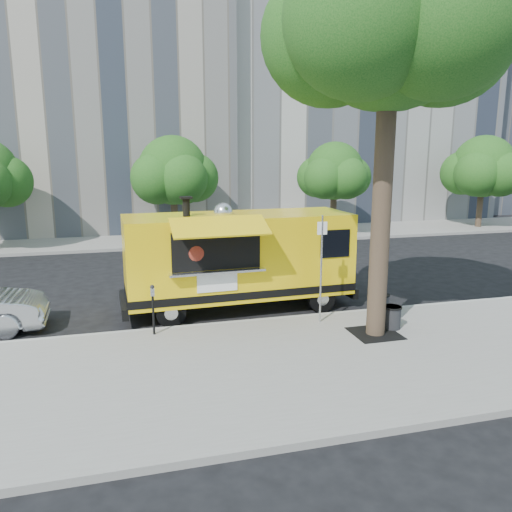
{
  "coord_description": "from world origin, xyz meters",
  "views": [
    {
      "loc": [
        -3.6,
        -13.94,
        4.84
      ],
      "look_at": [
        0.11,
        0.0,
        1.79
      ],
      "focal_mm": 35.0,
      "sensor_mm": 36.0,
      "label": 1
    }
  ],
  "objects_px": {
    "trash_bin_right": "(381,304)",
    "far_tree_d": "(483,167)",
    "far_tree_c": "(335,171)",
    "trash_bin_left": "(392,317)",
    "sign_post": "(321,263)",
    "street_tree": "(392,10)",
    "food_truck": "(238,257)",
    "parking_meter": "(153,304)",
    "far_tree_b": "(173,171)"
  },
  "relations": [
    {
      "from": "sign_post",
      "to": "trash_bin_right",
      "type": "height_order",
      "value": "sign_post"
    },
    {
      "from": "parking_meter",
      "to": "food_truck",
      "type": "distance_m",
      "value": 3.37
    },
    {
      "from": "sign_post",
      "to": "food_truck",
      "type": "xyz_separation_m",
      "value": [
        -1.86,
        2.12,
        -0.19
      ]
    },
    {
      "from": "street_tree",
      "to": "far_tree_b",
      "type": "xyz_separation_m",
      "value": [
        -3.6,
        15.5,
        -4.18
      ]
    },
    {
      "from": "far_tree_d",
      "to": "sign_post",
      "type": "height_order",
      "value": "far_tree_d"
    },
    {
      "from": "far_tree_c",
      "to": "trash_bin_left",
      "type": "xyz_separation_m",
      "value": [
        -4.78,
        -14.94,
        -3.24
      ]
    },
    {
      "from": "parking_meter",
      "to": "trash_bin_right",
      "type": "height_order",
      "value": "parking_meter"
    },
    {
      "from": "street_tree",
      "to": "trash_bin_left",
      "type": "height_order",
      "value": "street_tree"
    },
    {
      "from": "trash_bin_left",
      "to": "sign_post",
      "type": "bearing_deg",
      "value": 149.26
    },
    {
      "from": "far_tree_d",
      "to": "parking_meter",
      "type": "bearing_deg",
      "value": -146.4
    },
    {
      "from": "far_tree_c",
      "to": "trash_bin_right",
      "type": "relative_size",
      "value": 8.48
    },
    {
      "from": "sign_post",
      "to": "parking_meter",
      "type": "bearing_deg",
      "value": 177.48
    },
    {
      "from": "parking_meter",
      "to": "food_truck",
      "type": "xyz_separation_m",
      "value": [
        2.69,
        1.92,
        0.67
      ]
    },
    {
      "from": "street_tree",
      "to": "far_tree_b",
      "type": "distance_m",
      "value": 16.45
    },
    {
      "from": "far_tree_b",
      "to": "food_truck",
      "type": "distance_m",
      "value": 12.35
    },
    {
      "from": "street_tree",
      "to": "food_truck",
      "type": "bearing_deg",
      "value": 130.8
    },
    {
      "from": "street_tree",
      "to": "food_truck",
      "type": "distance_m",
      "value": 7.76
    },
    {
      "from": "sign_post",
      "to": "parking_meter",
      "type": "relative_size",
      "value": 2.25
    },
    {
      "from": "food_truck",
      "to": "far_tree_d",
      "type": "bearing_deg",
      "value": 31.22
    },
    {
      "from": "sign_post",
      "to": "food_truck",
      "type": "height_order",
      "value": "food_truck"
    },
    {
      "from": "parking_meter",
      "to": "trash_bin_right",
      "type": "distance_m",
      "value": 6.52
    },
    {
      "from": "far_tree_c",
      "to": "food_truck",
      "type": "distance_m",
      "value": 14.6
    },
    {
      "from": "far_tree_d",
      "to": "far_tree_c",
      "type": "bearing_deg",
      "value": -178.85
    },
    {
      "from": "trash_bin_left",
      "to": "parking_meter",
      "type": "bearing_deg",
      "value": 169.15
    },
    {
      "from": "far_tree_b",
      "to": "far_tree_c",
      "type": "relative_size",
      "value": 1.06
    },
    {
      "from": "trash_bin_right",
      "to": "street_tree",
      "type": "bearing_deg",
      "value": -123.08
    },
    {
      "from": "far_tree_d",
      "to": "trash_bin_right",
      "type": "distance_m",
      "value": 20.45
    },
    {
      "from": "far_tree_b",
      "to": "street_tree",
      "type": "bearing_deg",
      "value": -76.92
    },
    {
      "from": "far_tree_b",
      "to": "trash_bin_left",
      "type": "relative_size",
      "value": 8.91
    },
    {
      "from": "street_tree",
      "to": "far_tree_b",
      "type": "height_order",
      "value": "street_tree"
    },
    {
      "from": "far_tree_b",
      "to": "trash_bin_left",
      "type": "distance_m",
      "value": 16.17
    },
    {
      "from": "parking_meter",
      "to": "far_tree_c",
      "type": "bearing_deg",
      "value": 51.34
    },
    {
      "from": "street_tree",
      "to": "far_tree_c",
      "type": "bearing_deg",
      "value": 70.44
    },
    {
      "from": "far_tree_c",
      "to": "food_truck",
      "type": "bearing_deg",
      "value": -125.07
    },
    {
      "from": "far_tree_b",
      "to": "food_truck",
      "type": "bearing_deg",
      "value": -86.73
    },
    {
      "from": "parking_meter",
      "to": "trash_bin_right",
      "type": "relative_size",
      "value": 2.17
    },
    {
      "from": "parking_meter",
      "to": "far_tree_b",
      "type": "bearing_deg",
      "value": 81.9
    },
    {
      "from": "sign_post",
      "to": "trash_bin_left",
      "type": "distance_m",
      "value": 2.38
    },
    {
      "from": "street_tree",
      "to": "far_tree_d",
      "type": "relative_size",
      "value": 1.82
    },
    {
      "from": "street_tree",
      "to": "parking_meter",
      "type": "relative_size",
      "value": 7.69
    },
    {
      "from": "far_tree_c",
      "to": "sign_post",
      "type": "relative_size",
      "value": 1.74
    },
    {
      "from": "trash_bin_left",
      "to": "far_tree_b",
      "type": "bearing_deg",
      "value": 105.47
    },
    {
      "from": "street_tree",
      "to": "far_tree_b",
      "type": "relative_size",
      "value": 1.87
    },
    {
      "from": "far_tree_c",
      "to": "far_tree_d",
      "type": "distance_m",
      "value": 10.0
    },
    {
      "from": "trash_bin_right",
      "to": "food_truck",
      "type": "bearing_deg",
      "value": 152.45
    },
    {
      "from": "trash_bin_left",
      "to": "trash_bin_right",
      "type": "bearing_deg",
      "value": 75.92
    },
    {
      "from": "far_tree_b",
      "to": "far_tree_d",
      "type": "height_order",
      "value": "far_tree_d"
    },
    {
      "from": "trash_bin_right",
      "to": "far_tree_d",
      "type": "bearing_deg",
      "value": 44.03
    },
    {
      "from": "far_tree_d",
      "to": "parking_meter",
      "type": "xyz_separation_m",
      "value": [
        -21.0,
        -13.95,
        -2.91
      ]
    },
    {
      "from": "far_tree_c",
      "to": "trash_bin_left",
      "type": "height_order",
      "value": "far_tree_c"
    }
  ]
}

